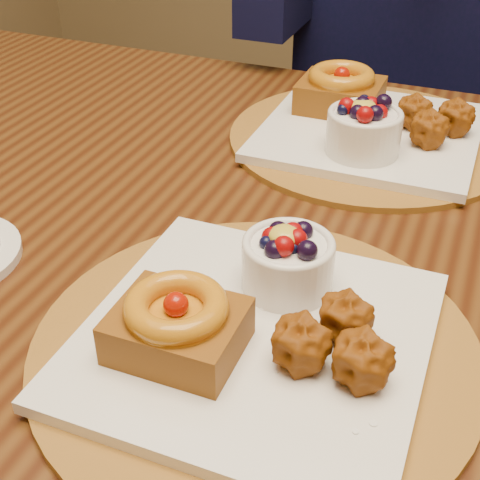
# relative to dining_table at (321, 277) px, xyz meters

# --- Properties ---
(dining_table) EXTENTS (1.60, 0.90, 0.76)m
(dining_table) POSITION_rel_dining_table_xyz_m (0.00, 0.00, 0.00)
(dining_table) COLOR #37180A
(dining_table) RESTS_ON ground
(place_setting_near) EXTENTS (0.38, 0.38, 0.08)m
(place_setting_near) POSITION_rel_dining_table_xyz_m (-0.00, -0.22, 0.10)
(place_setting_near) COLOR brown
(place_setting_near) RESTS_ON dining_table
(place_setting_far) EXTENTS (0.38, 0.38, 0.09)m
(place_setting_far) POSITION_rel_dining_table_xyz_m (-0.00, 0.21, 0.10)
(place_setting_far) COLOR brown
(place_setting_far) RESTS_ON dining_table
(chair_far) EXTENTS (0.40, 0.40, 0.83)m
(chair_far) POSITION_rel_dining_table_xyz_m (0.04, 0.66, -0.22)
(chair_far) COLOR black
(chair_far) RESTS_ON ground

